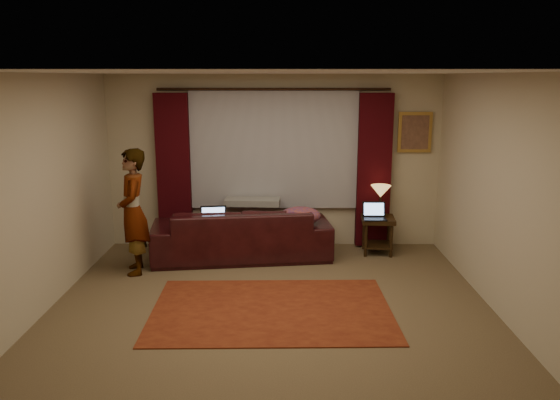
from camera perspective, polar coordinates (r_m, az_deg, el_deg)
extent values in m
cube|color=brown|center=(6.23, -1.00, -11.54)|extent=(5.00, 5.00, 0.01)
cube|color=silver|center=(5.68, -1.11, 13.19)|extent=(5.00, 5.00, 0.02)
cube|color=#C2B595|center=(8.27, -0.64, 4.02)|extent=(5.00, 0.02, 2.60)
cube|color=#C2B595|center=(3.42, -2.04, -8.85)|extent=(5.00, 0.02, 2.60)
cube|color=#C2B595|center=(6.38, -24.11, 0.27)|extent=(0.02, 5.00, 2.60)
cube|color=#C2B595|center=(6.27, 22.43, 0.22)|extent=(0.02, 5.00, 2.60)
cube|color=#9E9EA5|center=(8.18, -0.66, 5.34)|extent=(2.50, 0.05, 1.80)
cube|color=#32050A|center=(8.34, -11.03, 3.03)|extent=(0.50, 0.14, 2.30)
cube|color=#32050A|center=(8.29, 9.78, 3.02)|extent=(0.50, 0.14, 2.30)
cylinder|color=black|center=(8.07, -0.68, 11.51)|extent=(0.04, 0.04, 3.40)
cube|color=#B4883E|center=(8.42, 13.90, 6.89)|extent=(0.50, 0.04, 0.60)
imported|color=black|center=(7.84, -4.05, -2.41)|extent=(2.64, 1.40, 1.02)
cube|color=gray|center=(8.04, -2.90, 1.71)|extent=(0.83, 0.37, 0.09)
ellipsoid|color=brown|center=(7.72, 2.14, -1.70)|extent=(0.63, 0.52, 0.24)
cube|color=maroon|center=(6.24, -0.88, -11.38)|extent=(2.70, 1.83, 0.01)
cube|color=black|center=(8.18, 10.14, -3.65)|extent=(0.51, 0.51, 0.55)
imported|color=gray|center=(7.38, -15.10, -1.21)|extent=(0.60, 0.60, 1.66)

